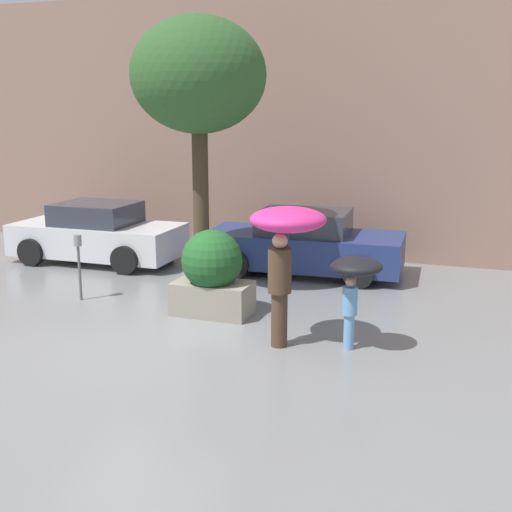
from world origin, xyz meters
name	(u,v)px	position (x,y,z in m)	size (l,w,h in m)	color
ground_plane	(141,341)	(0.00, 0.00, 0.00)	(40.00, 40.00, 0.00)	slate
building_facade	(273,126)	(0.00, 6.50, 3.00)	(18.00, 0.30, 6.00)	#8C6B5B
planter_box	(212,273)	(0.52, 1.52, 0.72)	(1.31, 1.02, 1.45)	gray
person_adult	(286,235)	(2.08, 0.57, 1.64)	(1.10, 1.10, 2.04)	#473323
person_child	(355,275)	(3.07, 0.64, 1.12)	(0.75, 0.75, 1.37)	#669ED1
parked_car_near	(304,244)	(1.26, 4.71, 0.62)	(4.14, 2.02, 1.34)	navy
parked_car_far	(98,234)	(-3.42, 4.22, 0.62)	(3.79, 1.90, 1.34)	silver
street_tree	(198,78)	(-0.24, 2.83, 3.92)	(2.43, 2.43, 5.01)	#423323
parking_meter	(78,253)	(-2.06, 1.50, 0.87)	(0.14, 0.14, 1.21)	#595B60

